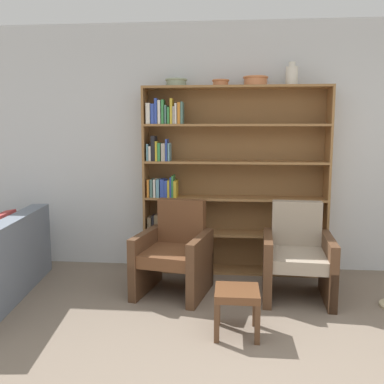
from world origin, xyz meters
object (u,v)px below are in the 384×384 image
at_px(bowl_copper, 221,82).
at_px(footstool, 237,298).
at_px(bowl_slate, 176,82).
at_px(bowl_olive, 256,80).
at_px(bookshelf, 219,182).
at_px(armchair_leather, 175,253).
at_px(armchair_cushioned, 297,257).
at_px(vase_tall, 292,75).

height_order(bowl_copper, footstool, bowl_copper).
bearing_deg(bowl_slate, bowl_olive, 0.00).
relative_size(bookshelf, bowl_olive, 7.65).
height_order(bowl_copper, armchair_leather, bowl_copper).
distance_m(bowl_slate, footstool, 2.43).
bearing_deg(armchair_cushioned, bookshelf, -37.63).
height_order(bowl_slate, footstool, bowl_slate).
bearing_deg(vase_tall, armchair_leather, -150.07).
height_order(bowl_slate, bowl_copper, bowl_slate).
height_order(bookshelf, bowl_slate, bowl_slate).
relative_size(bowl_olive, vase_tall, 1.11).
xyz_separation_m(bowl_slate, bowl_olive, (0.84, 0.00, 0.01)).
relative_size(bookshelf, footstool, 5.61).
distance_m(bowl_olive, armchair_cushioned, 1.88).
relative_size(bowl_slate, armchair_cushioned, 0.27).
distance_m(bookshelf, bowl_copper, 1.07).
bearing_deg(bowl_slate, bookshelf, 2.66).
bearing_deg(armchair_leather, bowl_olive, -127.71).
bearing_deg(bowl_olive, vase_tall, 0.00).
xyz_separation_m(bowl_olive, footstool, (-0.19, -1.50, -1.80)).
height_order(bookshelf, footstool, bookshelf).
bearing_deg(footstool, bookshelf, 97.17).
xyz_separation_m(bookshelf, armchair_cushioned, (0.77, -0.69, -0.62)).
height_order(bowl_copper, vase_tall, vase_tall).
bearing_deg(armchair_leather, vase_tall, -138.16).
xyz_separation_m(bowl_olive, armchair_leather, (-0.79, -0.67, -1.71)).
height_order(bowl_copper, armchair_cushioned, bowl_copper).
height_order(bowl_olive, armchair_leather, bowl_olive).
relative_size(vase_tall, armchair_leather, 0.27).
bearing_deg(bookshelf, bowl_copper, -62.35).
bearing_deg(footstool, bowl_copper, 96.85).
height_order(bowl_slate, vase_tall, vase_tall).
bearing_deg(vase_tall, armchair_cushioned, -88.34).
bearing_deg(bookshelf, bowl_olive, -3.25).
xyz_separation_m(armchair_leather, footstool, (0.60, -0.83, -0.09)).
distance_m(vase_tall, armchair_leather, 2.21).
xyz_separation_m(bowl_copper, footstool, (0.18, -1.50, -1.79)).
xyz_separation_m(bowl_copper, vase_tall, (0.74, 0.00, 0.06)).
bearing_deg(bowl_copper, armchair_cushioned, -41.17).
bearing_deg(bowl_slate, armchair_leather, -84.95).
bearing_deg(bowl_olive, bowl_slate, 180.00).
distance_m(bowl_slate, vase_tall, 1.22).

